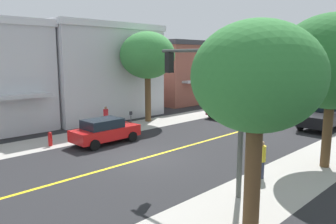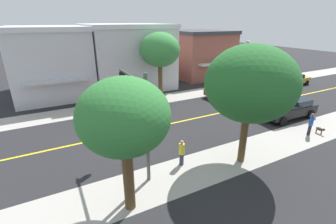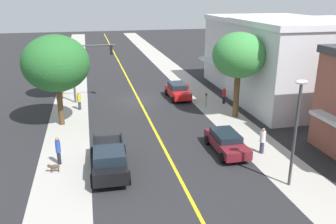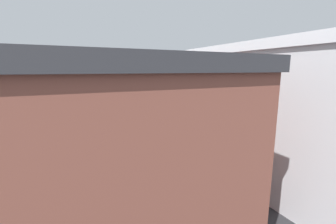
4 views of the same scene
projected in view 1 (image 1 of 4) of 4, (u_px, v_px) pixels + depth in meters
ground_plane at (145, 158)px, 17.59m from camera, size 140.00×140.00×0.00m
sidewalk_left at (80, 136)px, 22.32m from camera, size 3.29×126.00×0.01m
sidewalk_right at (258, 195)px, 12.86m from camera, size 3.29×126.00×0.01m
road_centerline_stripe at (145, 158)px, 17.59m from camera, size 0.20×126.00×0.00m
corner_shop_building at (83, 70)px, 31.16m from camera, size 12.11×10.28×8.10m
brick_apartment_block at (172, 72)px, 39.60m from camera, size 10.20×8.59×7.09m
street_tree_left_near at (148, 56)px, 26.74m from camera, size 4.47×4.47×7.36m
street_tree_right_corner at (257, 78)px, 9.74m from camera, size 3.94×3.94×6.44m
street_tree_left_far at (333, 62)px, 15.39m from camera, size 5.26×5.26×7.36m
fire_hydrant at (50, 139)px, 19.92m from camera, size 0.44×0.24×0.87m
parking_meter at (131, 118)px, 24.18m from camera, size 0.12×0.18×1.39m
traffic_light_mast at (214, 91)px, 12.96m from camera, size 4.29×0.32×6.16m
street_lamp at (243, 72)px, 33.84m from camera, size 0.70×0.36×6.15m
red_sedan_left_curb at (105, 131)px, 20.43m from camera, size 2.06×4.28×1.57m
maroon_sedan_left_curb at (229, 109)px, 29.62m from camera, size 2.01×4.50×1.36m
gold_sedan_left_curb at (294, 97)px, 38.01m from camera, size 2.13×4.62×1.50m
black_pickup_truck at (326, 117)px, 24.75m from camera, size 2.39×5.48×1.77m
pedestrian_white_shirt at (214, 103)px, 31.72m from camera, size 0.38×0.38×1.82m
pedestrian_yellow_shirt at (262, 159)px, 14.57m from camera, size 0.36×0.36×1.69m
pedestrian_red_shirt at (106, 116)px, 25.14m from camera, size 0.36×0.36×1.60m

